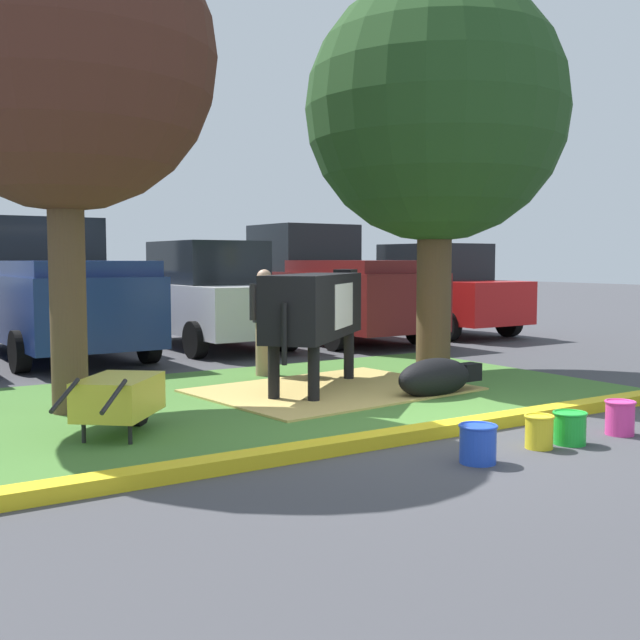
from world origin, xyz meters
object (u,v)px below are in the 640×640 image
(bucket_pink, at_px, (620,417))
(bucket_green, at_px, (570,427))
(person_handler, at_px, (264,320))
(pickup_truck_maroon, at_px, (325,286))
(shade_tree_right, at_px, (436,112))
(bucket_blue, at_px, (478,443))
(sedan_silver, at_px, (207,296))
(bucket_yellow, at_px, (539,431))
(sedan_red, at_px, (434,290))
(calf_lying, at_px, (436,378))
(wheelbarrow, at_px, (120,397))
(cow_holstein, at_px, (317,306))
(pickup_truck_black, at_px, (54,292))
(shade_tree_left, at_px, (62,58))

(bucket_pink, bearing_deg, bucket_green, 179.24)
(person_handler, bearing_deg, pickup_truck_maroon, 47.46)
(person_handler, height_order, bucket_green, person_handler)
(shade_tree_right, relative_size, pickup_truck_maroon, 1.05)
(person_handler, distance_m, bucket_pink, 5.24)
(bucket_blue, height_order, sedan_silver, sedan_silver)
(shade_tree_right, distance_m, bucket_green, 5.67)
(person_handler, relative_size, pickup_truck_maroon, 0.28)
(bucket_blue, height_order, bucket_yellow, bucket_blue)
(bucket_blue, height_order, bucket_pink, bucket_pink)
(sedan_red, bearing_deg, shade_tree_right, -131.13)
(calf_lying, bearing_deg, wheelbarrow, -179.79)
(wheelbarrow, bearing_deg, cow_holstein, 22.63)
(sedan_red, bearing_deg, pickup_truck_black, 176.04)
(cow_holstein, height_order, person_handler, person_handler)
(bucket_yellow, bearing_deg, sedan_silver, 84.79)
(bucket_blue, distance_m, bucket_pink, 1.88)
(person_handler, relative_size, bucket_pink, 4.65)
(pickup_truck_black, relative_size, sedan_red, 1.23)
(pickup_truck_black, distance_m, sedan_silver, 2.79)
(bucket_blue, bearing_deg, person_handler, 81.46)
(shade_tree_right, height_order, pickup_truck_black, shade_tree_right)
(bucket_yellow, bearing_deg, bucket_green, -6.92)
(cow_holstein, distance_m, person_handler, 1.37)
(wheelbarrow, height_order, bucket_blue, wheelbarrow)
(person_handler, height_order, sedan_silver, sedan_silver)
(cow_holstein, height_order, bucket_pink, cow_holstein)
(person_handler, bearing_deg, pickup_truck_black, 114.91)
(wheelbarrow, bearing_deg, pickup_truck_black, 81.15)
(cow_holstein, distance_m, sedan_red, 7.95)
(bucket_blue, xyz_separation_m, bucket_yellow, (0.81, 0.06, -0.01))
(shade_tree_right, xyz_separation_m, person_handler, (-2.22, 1.10, -2.96))
(shade_tree_left, height_order, shade_tree_right, shade_tree_right)
(cow_holstein, relative_size, person_handler, 1.68)
(bucket_yellow, bearing_deg, bucket_pink, -2.83)
(cow_holstein, xyz_separation_m, bucket_pink, (1.09, -3.73, -0.91))
(bucket_green, bearing_deg, pickup_truck_black, 104.18)
(bucket_green, height_order, bucket_pink, bucket_pink)
(sedan_silver, relative_size, sedan_red, 1.00)
(calf_lying, distance_m, sedan_silver, 6.46)
(sedan_silver, bearing_deg, bucket_yellow, -95.21)
(bucket_pink, bearing_deg, calf_lying, 93.03)
(bucket_blue, relative_size, pickup_truck_black, 0.06)
(pickup_truck_black, xyz_separation_m, sedan_red, (8.20, -0.57, -0.13))
(bucket_green, xyz_separation_m, sedan_silver, (0.45, 8.91, 0.83))
(wheelbarrow, xyz_separation_m, sedan_red, (9.25, 6.15, 0.60))
(bucket_pink, distance_m, pickup_truck_black, 9.73)
(person_handler, relative_size, pickup_truck_black, 0.28)
(pickup_truck_black, height_order, pickup_truck_maroon, same)
(cow_holstein, xyz_separation_m, pickup_truck_black, (-1.95, 5.47, 0.03))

